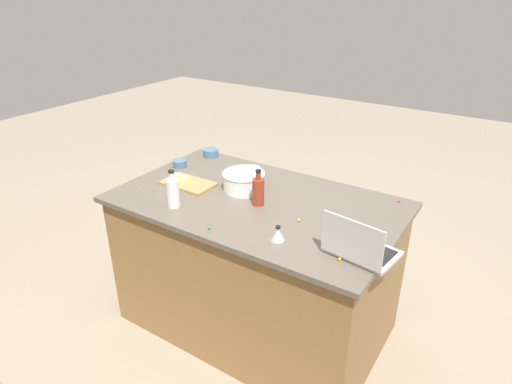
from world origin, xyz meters
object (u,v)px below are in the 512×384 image
mixing_bowl_large (244,181)px  ramekin_wide (211,153)px  butter_stick_left (181,178)px  kitchen_timer (278,234)px  ramekin_medium (180,163)px  bottle_vinegar (173,192)px  cutting_board (188,184)px  laptop (359,247)px  bottle_soy (258,191)px  ramekin_small (253,171)px

mixing_bowl_large → ramekin_wide: size_ratio=2.37×
butter_stick_left → kitchen_timer: kitchen_timer is taller
mixing_bowl_large → ramekin_medium: (0.57, -0.07, -0.04)m
bottle_vinegar → kitchen_timer: size_ratio=2.82×
bottle_vinegar → cutting_board: bottle_vinegar is taller
laptop → bottle_soy: 0.69m
laptop → ramekin_wide: size_ratio=3.11×
laptop → kitchen_timer: 0.39m
ramekin_small → cutting_board: bearing=55.0°
kitchen_timer → cutting_board: bearing=-17.7°
ramekin_small → ramekin_medium: 0.51m
bottle_vinegar → ramekin_medium: size_ratio=2.35×
laptop → cutting_board: 1.18m
ramekin_wide → bottle_vinegar: bearing=113.2°
bottle_vinegar → kitchen_timer: (-0.67, -0.01, -0.05)m
ramekin_medium → butter_stick_left: bearing=134.1°
laptop → ramekin_medium: laptop is taller
laptop → ramekin_medium: 1.46m
bottle_vinegar → mixing_bowl_large: bearing=-117.5°
bottle_soy → butter_stick_left: size_ratio=1.90×
butter_stick_left → ramekin_wide: size_ratio=1.01×
kitchen_timer → butter_stick_left: bearing=-16.6°
ramekin_wide → butter_stick_left: bearing=106.2°
laptop → butter_stick_left: (1.22, -0.17, -0.01)m
ramekin_wide → bottle_soy: bearing=147.1°
kitchen_timer → ramekin_small: bearing=-47.9°
bottle_soy → kitchen_timer: size_ratio=2.72×
kitchen_timer → laptop: bearing=-168.2°
ramekin_small → ramekin_wide: (0.43, -0.12, 0.00)m
ramekin_medium → ramekin_wide: ramekin_wide is taller
butter_stick_left → cutting_board: bearing=180.0°
cutting_board → ramekin_small: 0.43m
cutting_board → butter_stick_left: size_ratio=2.91×
bottle_vinegar → ramekin_small: size_ratio=2.16×
butter_stick_left → ramekin_medium: size_ratio=1.19×
bottle_soy → ramekin_wide: 0.83m
bottle_soy → ramekin_medium: size_ratio=2.26×
butter_stick_left → ramekin_medium: 0.28m
bottle_vinegar → ramekin_small: bottle_vinegar is taller
laptop → bottle_vinegar: same height
cutting_board → kitchen_timer: kitchen_timer is taller
ramekin_wide → kitchen_timer: (-0.98, 0.72, 0.01)m
cutting_board → ramekin_medium: 0.32m
cutting_board → ramekin_small: ramekin_small is taller
butter_stick_left → ramekin_small: bearing=-130.5°
butter_stick_left → ramekin_medium: (0.19, -0.20, -0.01)m
laptop → ramekin_wide: laptop is taller
cutting_board → ramekin_wide: 0.50m
bottle_vinegar → ramekin_medium: bottle_vinegar is taller
mixing_bowl_large → butter_stick_left: size_ratio=2.34×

